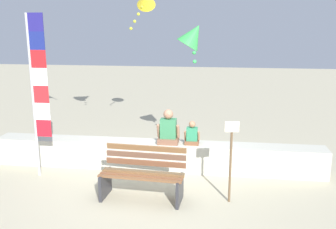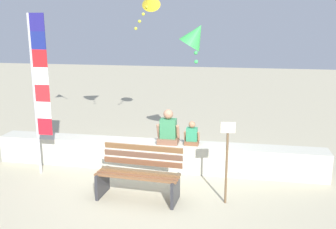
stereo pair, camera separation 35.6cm
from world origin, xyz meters
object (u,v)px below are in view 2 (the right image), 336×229
Objects in this scene: person_adult at (168,130)px; flag_banner at (38,85)px; sign_post at (227,156)px; kite_yellow at (151,0)px; park_bench at (139,175)px; kite_green at (195,35)px; person_child at (192,135)px.

flag_banner reaches higher than person_adult.
person_adult is 0.50× the size of sign_post.
kite_yellow is at bearing 110.14° from person_adult.
person_adult is 0.67× the size of kite_yellow.
sign_post is (2.15, -3.82, -2.73)m from kite_yellow.
kite_yellow is (-0.65, 3.86, 3.15)m from park_bench.
flag_banner is at bearing 162.14° from park_bench.
park_bench is 3.38m from kite_green.
flag_banner is at bearing -115.67° from kite_yellow.
person_child is 0.52× the size of kite_green.
person_adult is 2.70m from flag_banner.
person_child is at bearing 119.42° from sign_post.
person_adult is at bearing -69.86° from kite_yellow.
kite_green is at bearing 30.33° from flag_banner.
person_adult reaches higher than park_bench.
park_bench is at bearing -101.00° from person_adult.
park_bench is at bearing -178.43° from sign_post.
person_child is at bearing 61.09° from park_bench.
person_adult is at bearing 15.21° from flag_banner.
kite_green is at bearing 109.52° from sign_post.
sign_post is (1.23, -1.32, -0.02)m from person_adult.
person_child is 4.00m from kite_yellow.
kite_green reaches higher than sign_post.
person_child is 1.52m from sign_post.
kite_green is 2.17m from kite_yellow.
kite_green is (2.84, 1.66, 0.90)m from flag_banner.
flag_banner reaches higher than kite_green.
person_child is 0.46× the size of kite_yellow.
park_bench is 1.60m from person_child.
flag_banner reaches higher than person_child.
person_child is 2.20m from kite_green.
park_bench is 2.08× the size of person_adult.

